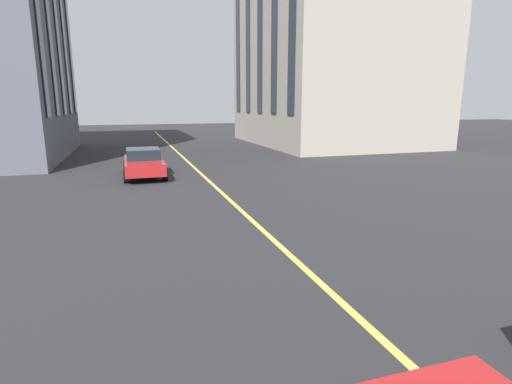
% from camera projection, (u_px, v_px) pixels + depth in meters
% --- Properties ---
extents(lane_centre_line, '(80.00, 0.16, 0.01)m').
position_uv_depth(lane_centre_line, '(230.00, 200.00, 14.96)').
color(lane_centre_line, '#D8C64C').
rests_on(lane_centre_line, ground_plane).
extents(car_red_oncoming, '(4.40, 1.95, 1.37)m').
position_uv_depth(car_red_oncoming, '(144.00, 162.00, 19.67)').
color(car_red_oncoming, '#B21E1E').
rests_on(car_red_oncoming, ground_plane).
extents(building_right_near, '(17.12, 13.19, 20.11)m').
position_uv_depth(building_right_near, '(332.00, 27.00, 34.56)').
color(building_right_near, '#A89E8E').
rests_on(building_right_near, ground_plane).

